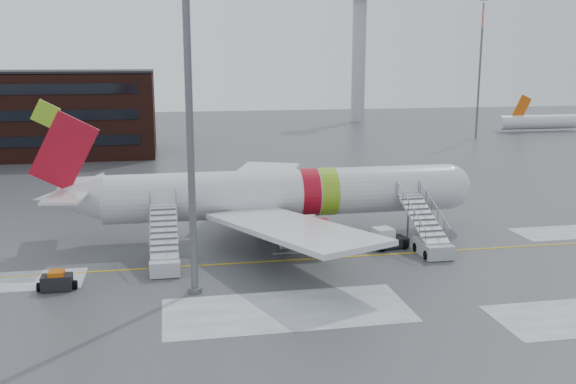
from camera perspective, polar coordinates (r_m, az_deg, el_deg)
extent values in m
plane|color=#494C4F|center=(47.61, 4.78, -5.42)|extent=(260.00, 260.00, 0.00)
cylinder|color=silver|center=(51.22, -0.42, -0.10)|extent=(28.00, 3.80, 3.80)
sphere|color=silver|center=(55.43, 13.96, 0.47)|extent=(3.80, 3.80, 3.80)
cube|color=black|center=(55.78, 14.97, 1.01)|extent=(1.09, 1.60, 0.97)
cone|color=silver|center=(50.91, -18.89, -0.53)|extent=(5.20, 3.72, 3.72)
cube|color=#A80C1D|center=(50.32, -19.28, 3.41)|extent=(5.27, 0.30, 6.09)
cube|color=#86BA1D|center=(50.19, -20.74, 6.52)|extent=(2.16, 0.26, 2.16)
cube|color=silver|center=(53.28, -18.35, 0.75)|extent=(3.07, 4.85, 0.18)
cube|color=silver|center=(48.23, -19.12, -0.42)|extent=(3.07, 4.85, 0.18)
cube|color=silver|center=(59.41, -2.85, 0.97)|extent=(10.72, 15.97, 1.13)
cube|color=silver|center=(43.06, 0.32, -3.23)|extent=(10.72, 15.97, 1.13)
cylinder|color=silver|center=(56.73, -0.87, -0.93)|extent=(3.40, 2.10, 2.10)
cylinder|color=silver|center=(46.83, 1.34, -3.70)|extent=(3.40, 2.10, 2.10)
cylinder|color=#595B60|center=(55.20, 11.94, -2.25)|extent=(0.20, 0.20, 1.80)
cylinder|color=black|center=(55.30, 11.92, -2.70)|extent=(0.90, 0.56, 0.90)
cylinder|color=black|center=(54.14, -1.39, -2.76)|extent=(0.90, 0.56, 0.90)
cylinder|color=black|center=(49.58, -0.48, -4.13)|extent=(0.90, 0.56, 0.90)
cube|color=#A8AAAF|center=(47.95, 12.76, -4.87)|extent=(2.00, 3.20, 1.00)
cube|color=#A8AAAF|center=(49.37, 11.88, -2.33)|extent=(1.90, 5.87, 2.52)
cube|color=#A8AAAF|center=(52.08, 10.55, -0.21)|extent=(1.90, 1.40, 0.15)
cylinder|color=#595B60|center=(52.10, 10.64, -2.13)|extent=(0.16, 0.16, 3.40)
cylinder|color=black|center=(46.78, 12.22, -5.52)|extent=(0.25, 0.70, 0.70)
cylinder|color=black|center=(49.24, 13.25, -4.70)|extent=(0.25, 0.70, 0.70)
cube|color=silver|center=(44.13, -10.89, -6.26)|extent=(2.00, 3.20, 1.00)
cube|color=silver|center=(45.67, -10.97, -3.45)|extent=(1.90, 5.87, 2.52)
cube|color=silver|center=(48.59, -11.03, -1.10)|extent=(1.90, 1.40, 0.15)
cylinder|color=#595B60|center=(48.61, -10.95, -3.16)|extent=(0.16, 0.16, 3.40)
cylinder|color=black|center=(43.26, -12.07, -6.96)|extent=(0.25, 0.70, 0.70)
cylinder|color=black|center=(45.14, -9.73, -6.07)|extent=(0.25, 0.70, 0.70)
cube|color=black|center=(49.20, 8.93, -4.42)|extent=(2.96, 1.91, 0.69)
cube|color=white|center=(48.79, 8.46, -3.71)|extent=(1.58, 1.58, 0.88)
cube|color=black|center=(48.69, 8.47, -3.32)|extent=(1.37, 1.45, 0.15)
cylinder|color=black|center=(48.20, 8.31, -4.87)|extent=(0.40, 0.73, 0.69)
cylinder|color=black|center=(49.14, 10.32, -4.61)|extent=(0.40, 0.73, 0.69)
cylinder|color=black|center=(49.35, 7.54, -4.44)|extent=(0.40, 0.73, 0.69)
cylinder|color=black|center=(50.27, 9.53, -4.20)|extent=(0.40, 0.73, 0.69)
cube|color=black|center=(42.49, -19.85, -7.55)|extent=(1.85, 1.12, 0.92)
cube|color=#C2550B|center=(42.31, -19.90, -6.85)|extent=(0.93, 1.02, 0.37)
cylinder|color=black|center=(42.69, -20.81, -7.86)|extent=(0.92, 0.56, 0.55)
cylinder|color=black|center=(42.45, -18.84, -7.83)|extent=(0.92, 0.56, 0.55)
cylinder|color=#595B60|center=(38.00, -8.69, 4.60)|extent=(0.44, 0.44, 18.80)
cylinder|color=#595B60|center=(40.21, -8.28, -8.58)|extent=(0.90, 0.90, 0.30)
cylinder|color=#B2B5BA|center=(145.08, 6.31, 11.75)|extent=(3.00, 3.00, 28.00)
cylinder|color=#595B60|center=(119.00, 16.61, 9.20)|extent=(0.36, 0.36, 19.20)
cylinder|color=#CC7272|center=(119.12, 16.95, 14.74)|extent=(0.32, 0.32, 4.32)
cylinder|color=#595B60|center=(121.92, -8.87, 9.60)|extent=(0.36, 0.36, 19.20)
cylinder|color=#CC7272|center=(122.03, -9.05, 15.01)|extent=(0.32, 0.32, 4.32)
cube|color=black|center=(122.23, -9.09, 16.36)|extent=(1.20, 1.20, 0.50)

